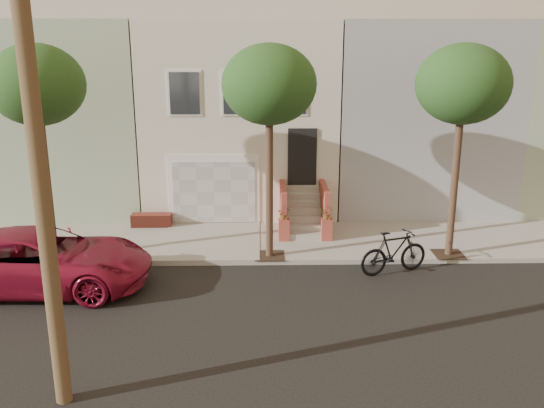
{
  "coord_description": "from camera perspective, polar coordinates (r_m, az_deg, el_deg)",
  "views": [
    {
      "loc": [
        0.71,
        -12.97,
        6.65
      ],
      "look_at": [
        1.06,
        3.0,
        2.05
      ],
      "focal_mm": 38.97,
      "sensor_mm": 36.0,
      "label": 1
    }
  ],
  "objects": [
    {
      "name": "house_row",
      "position": [
        24.35,
        -2.93,
        8.95
      ],
      "size": [
        33.1,
        11.7,
        7.0
      ],
      "color": "beige",
      "rests_on": "sidewalk"
    },
    {
      "name": "sidewalk",
      "position": [
        19.47,
        -3.27,
        -3.7
      ],
      "size": [
        40.0,
        3.7,
        0.15
      ],
      "primitive_type": "cube",
      "color": "gray",
      "rests_on": "ground"
    },
    {
      "name": "tree_left",
      "position": [
        18.03,
        -21.77,
        10.51
      ],
      "size": [
        2.7,
        2.57,
        6.3
      ],
      "color": "#2D2116",
      "rests_on": "sidewalk"
    },
    {
      "name": "tree_mid",
      "position": [
        16.93,
        -0.26,
        11.34
      ],
      "size": [
        2.7,
        2.57,
        6.3
      ],
      "color": "#2D2116",
      "rests_on": "sidewalk"
    },
    {
      "name": "motorcycle",
      "position": [
        17.33,
        11.7,
        -4.57
      ],
      "size": [
        2.22,
        1.29,
        1.29
      ],
      "primitive_type": "imported",
      "rotation": [
        0.0,
        0.0,
        1.91
      ],
      "color": "black",
      "rests_on": "ground"
    },
    {
      "name": "pickup_truck",
      "position": [
        17.1,
        -21.39,
        -5.06
      ],
      "size": [
        5.89,
        2.81,
        1.62
      ],
      "primitive_type": "imported",
      "rotation": [
        0.0,
        0.0,
        1.55
      ],
      "color": "maroon",
      "rests_on": "ground"
    },
    {
      "name": "ground",
      "position": [
        14.59,
        -3.98,
        -11.09
      ],
      "size": [
        90.0,
        90.0,
        0.0
      ],
      "primitive_type": "plane",
      "color": "black",
      "rests_on": "ground"
    },
    {
      "name": "tree_right",
      "position": [
        17.89,
        17.98,
        10.83
      ],
      "size": [
        2.7,
        2.57,
        6.3
      ],
      "color": "#2D2116",
      "rests_on": "sidewalk"
    }
  ]
}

